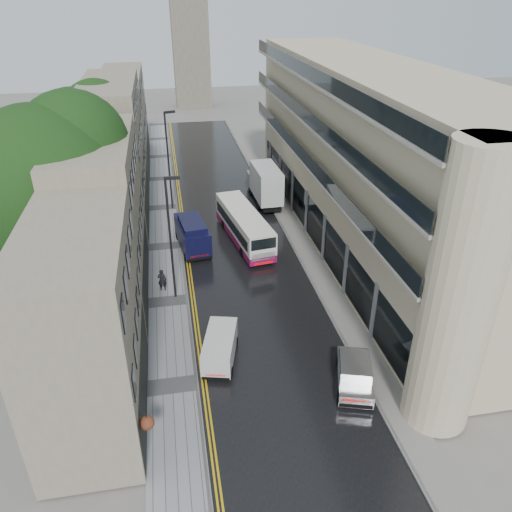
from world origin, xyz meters
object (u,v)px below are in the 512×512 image
object	(u,v)px
silver_hatchback	(340,390)
pedestrian	(162,280)
tree_near	(48,212)
white_lorry	(258,191)
tree_far	(81,159)
cream_bus	(242,242)
navy_van	(185,245)
white_van	(203,362)
lamp_post_far	(169,162)
lamp_post_near	(171,241)

from	to	relation	value
silver_hatchback	pedestrian	size ratio (longest dim) A/B	2.46
tree_near	white_lorry	size ratio (longest dim) A/B	1.90
tree_near	white_lorry	distance (m)	21.47
tree_near	tree_far	xyz separation A→B (m)	(0.30, 13.00, -0.72)
cream_bus	tree_near	bearing A→B (deg)	-168.27
cream_bus	navy_van	xyz separation A→B (m)	(-4.48, 0.36, -0.00)
silver_hatchback	navy_van	distance (m)	18.16
tree_far	silver_hatchback	world-z (taller)	tree_far
silver_hatchback	white_van	distance (m)	7.53
navy_van	lamp_post_far	world-z (taller)	lamp_post_far
silver_hatchback	lamp_post_near	bearing A→B (deg)	142.17
silver_hatchback	pedestrian	bearing A→B (deg)	142.60
tree_far	navy_van	world-z (taller)	tree_far
silver_hatchback	lamp_post_near	world-z (taller)	lamp_post_near
navy_van	tree_near	bearing A→B (deg)	-155.87
tree_near	lamp_post_near	distance (m)	7.61
silver_hatchback	lamp_post_far	world-z (taller)	lamp_post_far
tree_near	lamp_post_far	xyz separation A→B (m)	(7.54, 15.43, -2.24)
silver_hatchback	lamp_post_far	size ratio (longest dim) A/B	0.44
white_lorry	navy_van	bearing A→B (deg)	-132.22
white_van	navy_van	xyz separation A→B (m)	(-0.21, 13.45, 0.46)
lamp_post_far	white_lorry	bearing A→B (deg)	-26.97
tree_far	pedestrian	distance (m)	14.69
cream_bus	navy_van	bearing A→B (deg)	166.93
tree_near	cream_bus	world-z (taller)	tree_near
navy_van	lamp_post_near	size ratio (longest dim) A/B	0.60
tree_far	white_lorry	distance (m)	15.98
lamp_post_far	cream_bus	bearing A→B (deg)	-80.09
tree_far	lamp_post_near	world-z (taller)	tree_far
tree_near	pedestrian	world-z (taller)	tree_near
white_lorry	lamp_post_far	xyz separation A→B (m)	(-8.14, 1.63, 2.76)
tree_near	white_van	distance (m)	13.36
cream_bus	white_lorry	distance (m)	9.63
silver_hatchback	navy_van	xyz separation A→B (m)	(-6.97, 16.76, 0.57)
silver_hatchback	pedestrian	xyz separation A→B (m)	(-8.83, 12.44, 0.16)
tree_far	lamp_post_near	size ratio (longest dim) A/B	1.44
navy_van	pedestrian	size ratio (longest dim) A/B	3.17
tree_far	white_van	xyz separation A→B (m)	(8.11, -21.42, -5.35)
navy_van	lamp_post_far	distance (m)	10.95
pedestrian	navy_van	bearing A→B (deg)	-106.36
white_van	lamp_post_far	bearing A→B (deg)	106.67
lamp_post_near	lamp_post_far	xyz separation A→B (m)	(0.35, 15.73, 0.25)
navy_van	lamp_post_near	xyz separation A→B (m)	(-1.02, -5.33, 3.11)
cream_bus	silver_hatchback	bearing A→B (deg)	-89.84
pedestrian	lamp_post_far	bearing A→B (deg)	-87.72
lamp_post_near	pedestrian	bearing A→B (deg)	131.67
tree_far	cream_bus	xyz separation A→B (m)	(12.38, -8.33, -4.88)
pedestrian	white_van	bearing A→B (deg)	109.69
cream_bus	navy_van	world-z (taller)	cream_bus
tree_far	white_van	size ratio (longest dim) A/B	3.27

